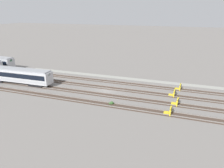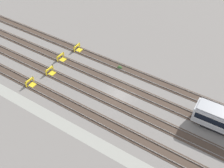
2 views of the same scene
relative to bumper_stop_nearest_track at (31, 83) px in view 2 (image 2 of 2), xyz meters
The scene contains 11 objects.
ground_plane 16.25m from the bumper_stop_nearest_track, 23.49° to the left, with size 400.00×400.00×0.00m, color gray.
service_walkway 15.40m from the bumper_stop_nearest_track, 14.60° to the right, with size 54.00×2.00×0.01m, color #9E9E93.
rail_track_nearest 14.91m from the bumper_stop_nearest_track, ahead, with size 90.00×2.24×0.21m.
rail_track_near_inner 15.52m from the bumper_stop_nearest_track, 16.16° to the left, with size 90.00×2.24×0.21m.
rail_track_middle 17.23m from the bumper_stop_nearest_track, 30.09° to the left, with size 90.00×2.24×0.21m.
rail_track_far_inner 19.75m from the bumper_stop_nearest_track, 40.99° to the left, with size 90.00×2.24×0.21m.
bumper_stop_nearest_track is the anchor object (origin of this frame).
bumper_stop_near_inner_track 4.41m from the bumper_stop_nearest_track, 78.05° to the left, with size 1.36×2.01×1.22m.
bumper_stop_middle_track 8.62m from the bumper_stop_nearest_track, 90.12° to the left, with size 1.38×2.01×1.22m.
bumper_stop_far_inner_track 12.98m from the bumper_stop_nearest_track, 86.37° to the left, with size 1.34×2.00×1.22m.
weed_clump 16.92m from the bumper_stop_nearest_track, 47.97° to the left, with size 0.92×0.70×0.64m.
Camera 2 is at (15.90, -27.59, 33.56)m, focal length 42.00 mm.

